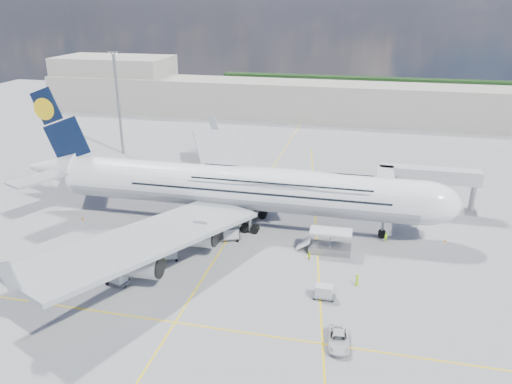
% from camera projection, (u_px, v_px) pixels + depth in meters
% --- Properties ---
extents(ground, '(300.00, 300.00, 0.00)m').
position_uv_depth(ground, '(222.00, 249.00, 79.77)').
color(ground, gray).
rests_on(ground, ground).
extents(taxi_line_main, '(0.25, 220.00, 0.01)m').
position_uv_depth(taxi_line_main, '(222.00, 249.00, 79.77)').
color(taxi_line_main, yellow).
rests_on(taxi_line_main, ground).
extents(taxi_line_cross, '(120.00, 0.25, 0.01)m').
position_uv_depth(taxi_line_cross, '(175.00, 322.00, 61.60)').
color(taxi_line_cross, yellow).
rests_on(taxi_line_cross, ground).
extents(taxi_line_diag, '(14.16, 99.06, 0.01)m').
position_uv_depth(taxi_line_diag, '(316.00, 231.00, 85.91)').
color(taxi_line_diag, yellow).
rests_on(taxi_line_diag, ground).
extents(airliner, '(77.26, 79.15, 23.71)m').
position_uv_depth(airliner, '(239.00, 187.00, 86.31)').
color(airliner, white).
rests_on(airliner, ground).
extents(jet_bridge, '(18.80, 12.10, 8.50)m').
position_uv_depth(jet_bridge, '(412.00, 180.00, 90.06)').
color(jet_bridge, '#B7B7BC').
rests_on(jet_bridge, ground).
extents(cargo_loader, '(8.53, 3.20, 3.67)m').
position_uv_depth(cargo_loader, '(329.00, 244.00, 78.42)').
color(cargo_loader, silver).
rests_on(cargo_loader, ground).
extents(light_mast, '(3.00, 0.70, 25.50)m').
position_uv_depth(light_mast, '(118.00, 102.00, 124.25)').
color(light_mast, gray).
rests_on(light_mast, ground).
extents(terminal, '(180.00, 16.00, 12.00)m').
position_uv_depth(terminal, '(304.00, 101.00, 163.89)').
color(terminal, '#B2AD9E').
rests_on(terminal, ground).
extents(hangar, '(40.00, 22.00, 18.00)m').
position_uv_depth(hangar, '(116.00, 82.00, 182.02)').
color(hangar, '#B2AD9E').
rests_on(hangar, ground).
extents(tree_line, '(160.00, 6.00, 8.00)m').
position_uv_depth(tree_line, '(420.00, 89.00, 197.10)').
color(tree_line, '#193814').
rests_on(tree_line, ground).
extents(dolly_row_a, '(3.81, 2.75, 0.50)m').
position_uv_depth(dolly_row_a, '(99.00, 241.00, 81.46)').
color(dolly_row_a, gray).
rests_on(dolly_row_a, ground).
extents(dolly_row_b, '(3.73, 2.70, 2.12)m').
position_uv_depth(dolly_row_b, '(117.00, 277.00, 69.59)').
color(dolly_row_b, gray).
rests_on(dolly_row_b, ground).
extents(dolly_row_c, '(3.03, 2.33, 1.70)m').
position_uv_depth(dolly_row_c, '(171.00, 254.00, 76.24)').
color(dolly_row_c, gray).
rests_on(dolly_row_c, ground).
extents(dolly_back, '(2.74, 1.69, 0.38)m').
position_uv_depth(dolly_back, '(129.00, 245.00, 80.41)').
color(dolly_back, gray).
rests_on(dolly_back, ground).
extents(dolly_nose_far, '(3.11, 1.76, 1.92)m').
position_uv_depth(dolly_nose_far, '(324.00, 292.00, 66.19)').
color(dolly_nose_far, gray).
rests_on(dolly_nose_far, ground).
extents(dolly_nose_near, '(3.78, 2.88, 2.13)m').
position_uv_depth(dolly_nose_near, '(231.00, 233.00, 82.37)').
color(dolly_nose_near, gray).
rests_on(dolly_nose_near, ground).
extents(baggage_tug, '(2.67, 1.66, 1.55)m').
position_uv_depth(baggage_tug, '(120.00, 269.00, 72.42)').
color(baggage_tug, silver).
rests_on(baggage_tug, ground).
extents(catering_truck_inner, '(6.86, 3.86, 3.85)m').
position_uv_depth(catering_truck_inner, '(216.00, 181.00, 104.15)').
color(catering_truck_inner, gray).
rests_on(catering_truck_inner, ground).
extents(catering_truck_outer, '(7.61, 5.27, 4.19)m').
position_uv_depth(catering_truck_outer, '(227.00, 155.00, 121.27)').
color(catering_truck_outer, gray).
rests_on(catering_truck_outer, ground).
extents(service_van, '(2.93, 5.48, 1.47)m').
position_uv_depth(service_van, '(338.00, 340.00, 57.33)').
color(service_van, silver).
rests_on(service_van, ground).
extents(crew_nose, '(0.77, 0.72, 1.76)m').
position_uv_depth(crew_nose, '(386.00, 237.00, 81.57)').
color(crew_nose, '#99E618').
rests_on(crew_nose, ground).
extents(crew_loader, '(0.92, 0.85, 1.53)m').
position_uv_depth(crew_loader, '(309.00, 256.00, 75.85)').
color(crew_loader, '#EAF81A').
rests_on(crew_loader, ground).
extents(crew_wing, '(0.79, 1.02, 1.61)m').
position_uv_depth(crew_wing, '(164.00, 263.00, 73.94)').
color(crew_wing, '#C2FA1A').
rests_on(crew_wing, ground).
extents(crew_van, '(0.76, 0.97, 1.74)m').
position_uv_depth(crew_van, '(357.00, 280.00, 69.34)').
color(crew_van, '#B3F81A').
rests_on(crew_van, ground).
extents(crew_tug, '(1.21, 0.98, 1.64)m').
position_uv_depth(crew_tug, '(150.00, 256.00, 75.79)').
color(crew_tug, '#AADD17').
rests_on(crew_tug, ground).
extents(cone_nose, '(0.40, 0.40, 0.51)m').
position_uv_depth(cone_nose, '(445.00, 240.00, 81.97)').
color(cone_nose, orange).
rests_on(cone_nose, ground).
extents(cone_wing_left_inner, '(0.40, 0.40, 0.51)m').
position_uv_depth(cone_wing_left_inner, '(181.00, 190.00, 103.78)').
color(cone_wing_left_inner, orange).
rests_on(cone_wing_left_inner, ground).
extents(cone_wing_left_outer, '(0.42, 0.42, 0.53)m').
position_uv_depth(cone_wing_left_outer, '(205.00, 175.00, 112.50)').
color(cone_wing_left_outer, orange).
rests_on(cone_wing_left_outer, ground).
extents(cone_wing_right_inner, '(0.49, 0.49, 0.63)m').
position_uv_depth(cone_wing_right_inner, '(129.00, 259.00, 76.10)').
color(cone_wing_right_inner, orange).
rests_on(cone_wing_right_inner, ground).
extents(cone_wing_right_outer, '(0.43, 0.43, 0.55)m').
position_uv_depth(cone_wing_right_outer, '(78.00, 266.00, 74.00)').
color(cone_wing_right_outer, orange).
rests_on(cone_wing_right_outer, ground).
extents(cone_tail, '(0.41, 0.41, 0.53)m').
position_uv_depth(cone_tail, '(83.00, 218.00, 90.29)').
color(cone_tail, orange).
rests_on(cone_tail, ground).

